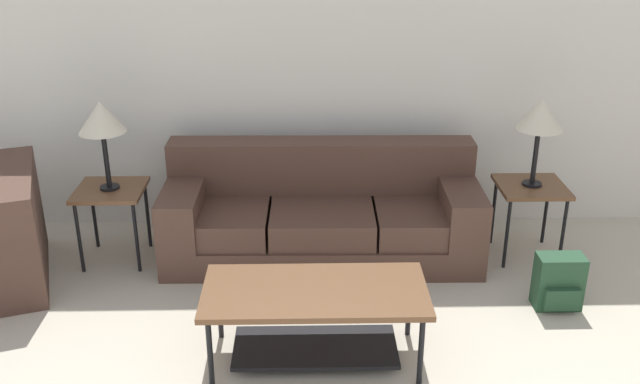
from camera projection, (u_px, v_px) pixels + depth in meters
name	position (u px, v px, depth m)	size (l,w,h in m)	color
wall_back	(320.00, 67.00, 5.53)	(9.04, 0.06, 2.60)	silver
couch	(322.00, 217.00, 5.36)	(2.33, 0.88, 0.82)	#4C3328
coffee_table	(315.00, 308.00, 4.10)	(1.28, 0.60, 0.48)	brown
side_table_left	(111.00, 197.00, 5.19)	(0.49, 0.48, 0.57)	brown
side_table_right	(531.00, 193.00, 5.25)	(0.49, 0.48, 0.57)	brown
table_lamp_left	(101.00, 119.00, 4.96)	(0.33, 0.33, 0.65)	black
table_lamp_right	(540.00, 116.00, 5.02)	(0.33, 0.33, 0.65)	black
backpack	(559.00, 283.00, 4.70)	(0.31, 0.24, 0.37)	#23472D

